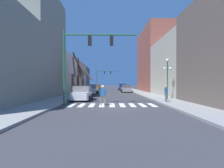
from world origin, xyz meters
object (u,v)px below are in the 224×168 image
Objects in this scene: street_lamp_right_corner at (167,71)px; street_tree_left_far at (79,78)px; car_parked_right_mid at (126,89)px; car_driving_away_lane at (95,89)px; pedestrian_on_right_sidewalk at (103,94)px; car_parked_left_mid at (82,94)px; pedestrian_waiting_at_curb at (166,92)px; street_tree_right_near at (75,77)px; traffic_signal_near at (85,51)px; street_tree_left_mid at (84,80)px; traffic_signal_far at (103,75)px; car_parked_left_near at (92,89)px; car_driving_toward_lane at (96,88)px; pedestrian_near_right_corner at (75,88)px; car_parked_right_near at (123,87)px.

street_tree_left_far is at bearing 138.36° from street_lamp_right_corner.
car_driving_away_lane is (-6.72, 1.31, -0.01)m from car_parked_right_mid.
car_parked_left_mid is at bearing -65.87° from pedestrian_on_right_sidewalk.
pedestrian_waiting_at_curb is (8.61, -3.03, 0.34)m from car_parked_left_mid.
pedestrian_waiting_at_curb is 0.25× the size of street_tree_right_near.
traffic_signal_near is 10.39m from street_tree_right_near.
traffic_signal_near is 21.92m from street_tree_left_mid.
traffic_signal_far is 39.12m from street_lamp_right_corner.
street_tree_left_mid is (-0.22, 11.79, -0.26)m from street_tree_right_near.
street_tree_left_far is 4.43m from street_tree_right_near.
pedestrian_waiting_at_curb is at bearing -50.56° from street_tree_left_far.
street_tree_left_far reaches higher than street_lamp_right_corner.
car_parked_left_near is at bearing 36.05° from pedestrian_waiting_at_curb.
street_lamp_right_corner is 15.76m from street_tree_left_far.
street_tree_right_near reaches higher than pedestrian_on_right_sidewalk.
street_tree_left_far is 0.97× the size of street_tree_right_near.
car_parked_left_near is 16.92m from pedestrian_waiting_at_curb.
car_parked_right_mid is at bearing -101.01° from car_driving_away_lane.
pedestrian_on_right_sidewalk reaches higher than car_parked_left_near.
car_driving_toward_lane is at bearing 70.43° from street_tree_left_mid.
car_parked_left_mid is 0.71× the size of street_tree_left_mid.
traffic_signal_near reaches higher than car_parked_right_mid.
street_tree_right_near is (-1.91, -5.89, 2.08)m from car_parked_left_near.
car_driving_away_lane is (-0.91, 22.17, -4.10)m from traffic_signal_near.
street_tree_left_far is at bearing 171.17° from car_driving_toward_lane.
street_lamp_right_corner is 1.01× the size of car_driving_toward_lane.
car_parked_right_mid is 6.85m from car_driving_away_lane.
street_tree_right_near is at bearing 162.00° from car_parked_left_near.
street_tree_right_near is at bearing -88.94° from street_tree_left_mid.
car_driving_away_lane is at bearing 0.13° from car_parked_left_mid.
traffic_signal_near is 16.23m from car_parked_left_near.
street_tree_left_far reaches higher than car_parked_left_near.
car_parked_right_mid is 0.67× the size of street_tree_right_near.
car_parked_right_mid is 1.00× the size of car_driving_away_lane.
car_parked_left_near is 0.92× the size of car_driving_toward_lane.
traffic_signal_near is at bearing -156.76° from street_lamp_right_corner.
pedestrian_on_right_sidewalk is 1.09× the size of pedestrian_near_right_corner.
pedestrian_near_right_corner is at bearing 147.52° from car_parked_right_near.
traffic_signal_near is at bearing -178.01° from car_driving_toward_lane.
street_lamp_right_corner is 1.09× the size of car_parked_left_near.
traffic_signal_far is 1.17× the size of street_tree_left_far.
car_parked_left_near is (-9.68, 11.93, -2.56)m from street_lamp_right_corner.
car_parked_left_near is at bearing 129.08° from street_lamp_right_corner.
car_driving_toward_lane is 17.94m from street_tree_right_near.
car_parked_left_mid is 2.59× the size of pedestrian_waiting_at_curb.
pedestrian_near_right_corner is at bearing 95.50° from car_parked_left_near.
street_lamp_right_corner is 21.40m from street_tree_left_mid.
pedestrian_near_right_corner reaches higher than pedestrian_waiting_at_curb.
street_tree_left_far reaches higher than car_driving_toward_lane.
street_tree_right_near is at bearing -95.50° from traffic_signal_far.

